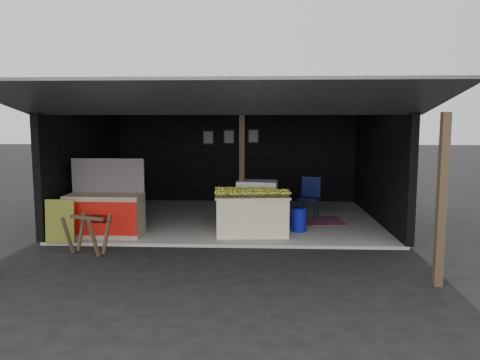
{
  "coord_description": "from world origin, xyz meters",
  "views": [
    {
      "loc": [
        0.74,
        -8.57,
        2.37
      ],
      "look_at": [
        0.27,
        1.53,
        1.1
      ],
      "focal_mm": 35.0,
      "sensor_mm": 36.0,
      "label": 1
    }
  ],
  "objects_px": {
    "neighbor_stall": "(105,213)",
    "plastic_chair": "(310,194)",
    "sawhorse": "(87,230)",
    "white_crate": "(257,202)",
    "water_barrel": "(299,220)",
    "banana_table": "(252,214)"
  },
  "relations": [
    {
      "from": "sawhorse",
      "to": "plastic_chair",
      "type": "distance_m",
      "value": 5.3
    },
    {
      "from": "banana_table",
      "to": "white_crate",
      "type": "distance_m",
      "value": 1.03
    },
    {
      "from": "water_barrel",
      "to": "plastic_chair",
      "type": "xyz_separation_m",
      "value": [
        0.37,
        1.41,
        0.34
      ]
    },
    {
      "from": "neighbor_stall",
      "to": "sawhorse",
      "type": "xyz_separation_m",
      "value": [
        0.07,
        -1.15,
        -0.09
      ]
    },
    {
      "from": "water_barrel",
      "to": "plastic_chair",
      "type": "relative_size",
      "value": 0.48
    },
    {
      "from": "neighbor_stall",
      "to": "water_barrel",
      "type": "xyz_separation_m",
      "value": [
        3.96,
        0.58,
        -0.23
      ]
    },
    {
      "from": "neighbor_stall",
      "to": "plastic_chair",
      "type": "relative_size",
      "value": 1.59
    },
    {
      "from": "white_crate",
      "to": "water_barrel",
      "type": "relative_size",
      "value": 2.07
    },
    {
      "from": "neighbor_stall",
      "to": "plastic_chair",
      "type": "height_order",
      "value": "neighbor_stall"
    },
    {
      "from": "banana_table",
      "to": "white_crate",
      "type": "height_order",
      "value": "white_crate"
    },
    {
      "from": "water_barrel",
      "to": "white_crate",
      "type": "bearing_deg",
      "value": 141.27
    },
    {
      "from": "sawhorse",
      "to": "plastic_chair",
      "type": "xyz_separation_m",
      "value": [
        4.26,
        3.14,
        0.2
      ]
    },
    {
      "from": "neighbor_stall",
      "to": "plastic_chair",
      "type": "xyz_separation_m",
      "value": [
        4.33,
        2.0,
        0.11
      ]
    },
    {
      "from": "white_crate",
      "to": "water_barrel",
      "type": "distance_m",
      "value": 1.17
    },
    {
      "from": "neighbor_stall",
      "to": "water_barrel",
      "type": "bearing_deg",
      "value": 8.61
    },
    {
      "from": "white_crate",
      "to": "neighbor_stall",
      "type": "xyz_separation_m",
      "value": [
        -3.07,
        -1.29,
        -0.02
      ]
    },
    {
      "from": "water_barrel",
      "to": "plastic_chair",
      "type": "height_order",
      "value": "plastic_chair"
    },
    {
      "from": "neighbor_stall",
      "to": "plastic_chair",
      "type": "distance_m",
      "value": 4.77
    },
    {
      "from": "white_crate",
      "to": "plastic_chair",
      "type": "distance_m",
      "value": 1.45
    },
    {
      "from": "water_barrel",
      "to": "plastic_chair",
      "type": "bearing_deg",
      "value": 75.26
    },
    {
      "from": "white_crate",
      "to": "water_barrel",
      "type": "xyz_separation_m",
      "value": [
        0.89,
        -0.71,
        -0.25
      ]
    },
    {
      "from": "white_crate",
      "to": "neighbor_stall",
      "type": "bearing_deg",
      "value": -150.71
    }
  ]
}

